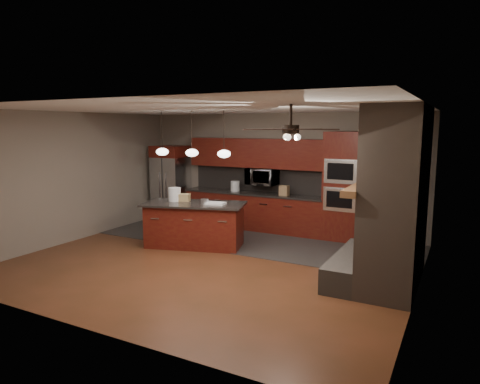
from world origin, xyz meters
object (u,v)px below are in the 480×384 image
Objects in this scene: microwave at (262,176)px; paint_tray at (216,203)px; kitchen_island at (194,224)px; white_bucket at (175,194)px; refrigerator at (171,183)px; oven_tower at (343,187)px; cardboard_box at (184,197)px; counter_box at (284,191)px; paint_can at (205,202)px; counter_bucket at (235,186)px.

microwave is 1.97m from paint_tray.
white_bucket is (-0.50, 0.02, 0.60)m from kitchen_island.
refrigerator reaches higher than kitchen_island.
paint_tray is (-2.12, -1.88, -0.25)m from oven_tower.
refrigerator is at bearing -177.14° from microwave.
cardboard_box is 2.39m from counter_box.
microwave is at bearing 80.10° from paint_can.
paint_can reaches higher than paint_tray.
oven_tower is 1.98m from microwave.
counter_bucket is at bearing 100.36° from paint_can.
counter_bucket is (1.91, 0.08, 0.03)m from refrigerator.
refrigerator reaches higher than paint_tray.
oven_tower is at bearing -1.66° from microwave.
microwave is 0.37× the size of refrigerator.
counter_bucket is (-0.36, 1.97, 0.05)m from paint_can.
counter_box is at bearing 40.59° from kitchen_island.
white_bucket is (1.50, -1.86, 0.07)m from refrigerator.
oven_tower reaches higher than counter_bucket.
paint_tray is at bearing -73.21° from counter_bucket.
kitchen_island is at bearing 177.40° from paint_can.
counter_bucket is at bearing 76.15° from kitchen_island.
microwave reaches higher than counter_box.
cardboard_box is (-0.32, 0.09, 0.53)m from kitchen_island.
counter_bucket is at bearing 179.84° from oven_tower.
white_bucket is 1.99m from counter_bucket.
oven_tower is 8.38× the size of white_bucket.
cardboard_box is (-0.79, 0.02, 0.06)m from paint_tray.
counter_bucket is (-0.57, 1.88, 0.09)m from paint_tray.
oven_tower is 9.76× the size of cardboard_box.
paint_can is 2.15m from counter_box.
kitchen_island is at bearing -1.92° from white_bucket.
oven_tower reaches higher than microwave.
counter_bucket is (-0.71, -0.05, -0.27)m from microwave.
oven_tower is at bearing 40.17° from paint_can.
oven_tower is at bearing 0.92° from refrigerator.
paint_can is 2.01m from counter_bucket.
refrigerator is 8.13× the size of cardboard_box.
kitchen_island is 0.68m from paint_tray.
oven_tower is at bearing 5.13° from counter_box.
paint_tray is (0.21, 0.09, -0.03)m from paint_can.
counter_box is at bearing 30.12° from cardboard_box.
counter_box reaches higher than paint_tray.
counter_box is (1.55, 1.82, 0.02)m from cardboard_box.
oven_tower is 10.44× the size of counter_box.
cardboard_box is at bearing 169.86° from paint_can.
paint_can is at bearing -19.16° from kitchen_island.
counter_bucket is 1.33m from counter_box.
kitchen_island is 0.58m from paint_can.
microwave is 2.08m from paint_can.
white_bucket is 1.75× the size of paint_can.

